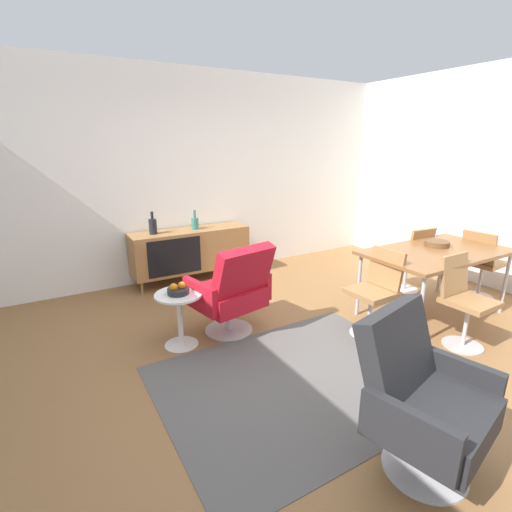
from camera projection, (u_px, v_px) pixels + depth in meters
The scene contains 16 objects.
ground_plane at pixel (301, 351), 3.48m from camera, with size 8.32×8.32×0.00m, color olive.
wall_back at pixel (191, 176), 5.23m from camera, with size 6.80×0.12×2.80m, color white.
sideboard at pixel (191, 250), 5.17m from camera, with size 1.60×0.45×0.72m.
vase_cobalt at pixel (153, 226), 4.82m from camera, with size 0.10×0.10×0.29m.
vase_sculptural_dark at pixel (195, 223), 5.10m from camera, with size 0.10×0.10×0.26m.
dining_table at pixel (437, 254), 4.05m from camera, with size 1.60×0.90×0.74m.
wooden_bowl_on_table at pixel (437, 244), 4.19m from camera, with size 0.26×0.26×0.06m, color brown.
dining_chair_back_right at pixel (412, 257), 4.74m from camera, with size 0.43×0.45×0.86m.
dining_chair_front_left at pixel (464, 298), 3.48m from camera, with size 0.41×0.43×0.86m.
dining_chair_far_end at pixel (481, 262), 4.54m from camera, with size 0.45×0.43×0.86m.
dining_chair_near_window at pixel (376, 289), 3.69m from camera, with size 0.44×0.41×0.86m.
lounge_chair_red at pixel (232, 290), 3.68m from camera, with size 0.80×0.75×0.95m.
armchair_black_shell at pixel (422, 396), 2.13m from camera, with size 0.82×0.78×0.95m.
side_table_round at pixel (180, 313), 3.51m from camera, with size 0.44×0.44×0.52m.
fruit_bowl at pixel (178, 290), 3.44m from camera, with size 0.20×0.20×0.11m.
area_rug at pixel (300, 380), 3.04m from camera, with size 2.20×1.70×0.01m, color #595654.
Camera 1 is at (-1.91, -2.45, 1.84)m, focal length 26.44 mm.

